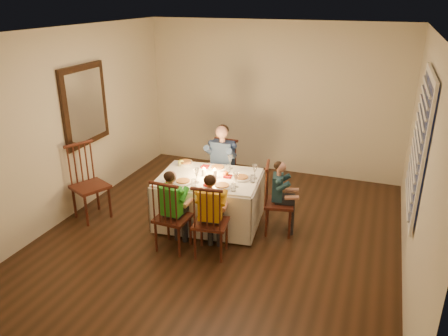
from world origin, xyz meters
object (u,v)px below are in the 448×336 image
(chair_near_left, at_px, (174,248))
(chair_end, at_px, (278,231))
(chair_near_right, at_px, (211,254))
(child_teal, at_px, (278,231))
(adult, at_px, (222,201))
(child_yellow, at_px, (211,254))
(serving_bowl, at_px, (185,164))
(chair_extra, at_px, (94,217))
(dining_table, at_px, (209,190))
(chair_adult, at_px, (222,201))
(child_green, at_px, (174,248))

(chair_near_left, relative_size, chair_end, 1.00)
(chair_near_right, relative_size, child_teal, 0.96)
(chair_near_left, bearing_deg, adult, -91.31)
(chair_near_right, height_order, child_yellow, child_yellow)
(chair_near_right, distance_m, serving_bowl, 1.44)
(chair_near_right, xyz_separation_m, child_yellow, (0.00, 0.00, 0.00))
(chair_extra, relative_size, serving_bowl, 5.25)
(chair_near_left, bearing_deg, chair_extra, -10.39)
(dining_table, distance_m, chair_extra, 1.76)
(chair_adult, xyz_separation_m, chair_extra, (-1.54, -1.14, 0.00))
(adult, bearing_deg, chair_end, -28.45)
(chair_adult, height_order, child_teal, child_teal)
(chair_near_left, bearing_deg, chair_adult, -91.31)
(chair_end, bearing_deg, chair_near_right, 130.47)
(chair_end, bearing_deg, child_green, 115.74)
(child_teal, bearing_deg, chair_extra, 90.14)
(chair_end, distance_m, child_yellow, 1.04)
(chair_extra, bearing_deg, child_teal, -53.28)
(serving_bowl, bearing_deg, child_green, -74.11)
(adult, bearing_deg, serving_bowl, -128.01)
(chair_near_left, relative_size, child_yellow, 0.90)
(chair_near_left, xyz_separation_m, serving_bowl, (-0.29, 1.01, 0.74))
(chair_extra, xyz_separation_m, child_teal, (2.58, 0.53, 0.00))
(adult, bearing_deg, dining_table, -81.18)
(chair_extra, distance_m, serving_bowl, 1.53)
(dining_table, xyz_separation_m, child_green, (-0.18, -0.75, -0.51))
(dining_table, xyz_separation_m, child_yellow, (0.31, -0.71, -0.51))
(adult, height_order, child_yellow, adult)
(child_yellow, bearing_deg, child_green, -3.21)
(chair_near_right, bearing_deg, dining_table, -74.39)
(dining_table, distance_m, chair_near_right, 0.92)
(chair_end, bearing_deg, adult, 48.10)
(child_green, bearing_deg, adult, -91.31)
(chair_adult, xyz_separation_m, chair_near_left, (-0.10, -1.47, 0.00))
(serving_bowl, bearing_deg, chair_extra, -149.57)
(child_green, bearing_deg, dining_table, -101.24)
(adult, relative_size, serving_bowl, 5.86)
(chair_near_right, bearing_deg, chair_extra, -16.37)
(dining_table, relative_size, serving_bowl, 7.06)
(chair_adult, height_order, child_green, child_green)
(chair_extra, distance_m, child_green, 1.48)
(chair_near_left, distance_m, adult, 1.47)
(dining_table, bearing_deg, adult, 90.45)
(chair_near_left, bearing_deg, child_yellow, -172.89)
(chair_adult, relative_size, serving_bowl, 4.66)
(chair_near_right, bearing_deg, child_yellow, 172.10)
(chair_end, bearing_deg, serving_bowl, 72.45)
(child_green, height_order, serving_bowl, serving_bowl)
(chair_end, distance_m, child_green, 1.42)
(adult, bearing_deg, chair_extra, -141.61)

